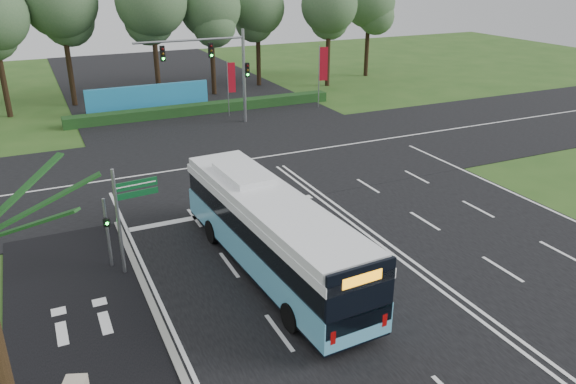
# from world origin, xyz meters

# --- Properties ---
(ground) EXTENTS (120.00, 120.00, 0.00)m
(ground) POSITION_xyz_m (0.00, 0.00, 0.00)
(ground) COLOR #2A4F1A
(ground) RESTS_ON ground
(road_main) EXTENTS (20.00, 120.00, 0.04)m
(road_main) POSITION_xyz_m (0.00, 0.00, 0.02)
(road_main) COLOR black
(road_main) RESTS_ON ground
(road_cross) EXTENTS (120.00, 14.00, 0.05)m
(road_cross) POSITION_xyz_m (0.00, 12.00, 0.03)
(road_cross) COLOR black
(road_cross) RESTS_ON ground
(bike_path) EXTENTS (5.00, 18.00, 0.06)m
(bike_path) POSITION_xyz_m (-12.50, -3.00, 0.03)
(bike_path) COLOR black
(bike_path) RESTS_ON ground
(kerb_strip) EXTENTS (0.25, 18.00, 0.12)m
(kerb_strip) POSITION_xyz_m (-10.10, -3.00, 0.06)
(kerb_strip) COLOR gray
(kerb_strip) RESTS_ON ground
(city_bus) EXTENTS (3.21, 12.29, 3.49)m
(city_bus) POSITION_xyz_m (-5.19, -1.11, 1.76)
(city_bus) COLOR #5AAED0
(city_bus) RESTS_ON ground
(pedestrian_signal) EXTENTS (0.28, 0.40, 3.02)m
(pedestrian_signal) POSITION_xyz_m (-10.95, 1.92, 1.65)
(pedestrian_signal) COLOR gray
(pedestrian_signal) RESTS_ON ground
(street_sign) EXTENTS (1.72, 0.28, 4.43)m
(street_sign) POSITION_xyz_m (-10.22, 1.25, 2.76)
(street_sign) COLOR gray
(street_sign) RESTS_ON ground
(banner_flag_mid) EXTENTS (0.64, 0.14, 4.37)m
(banner_flag_mid) POSITION_xyz_m (1.64, 22.55, 2.86)
(banner_flag_mid) COLOR gray
(banner_flag_mid) RESTS_ON ground
(banner_flag_right) EXTENTS (0.74, 0.27, 5.15)m
(banner_flag_right) POSITION_xyz_m (9.59, 22.19, 3.33)
(banner_flag_right) COLOR gray
(banner_flag_right) RESTS_ON ground
(traffic_light_gantry) EXTENTS (8.41, 0.28, 7.00)m
(traffic_light_gantry) POSITION_xyz_m (0.21, 20.50, 4.66)
(traffic_light_gantry) COLOR gray
(traffic_light_gantry) RESTS_ON ground
(hedge) EXTENTS (22.00, 1.20, 0.80)m
(hedge) POSITION_xyz_m (0.00, 24.50, 0.40)
(hedge) COLOR #153A15
(hedge) RESTS_ON ground
(blue_hoarding) EXTENTS (10.00, 0.30, 2.20)m
(blue_hoarding) POSITION_xyz_m (-4.00, 27.00, 1.10)
(blue_hoarding) COLOR #2286BC
(blue_hoarding) RESTS_ON ground
(eucalyptus_row) EXTENTS (47.39, 8.38, 11.60)m
(eucalyptus_row) POSITION_xyz_m (-0.53, 31.12, 7.89)
(eucalyptus_row) COLOR black
(eucalyptus_row) RESTS_ON ground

